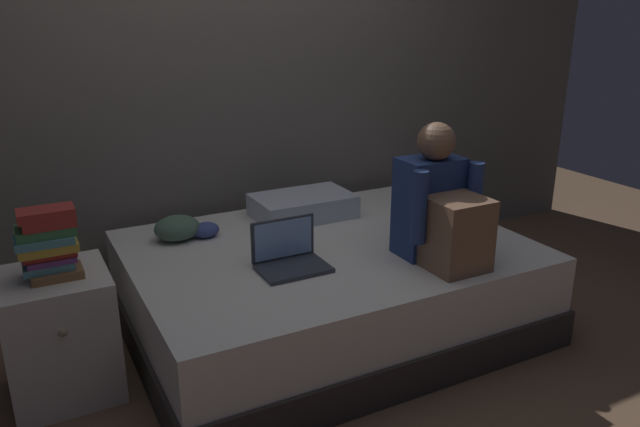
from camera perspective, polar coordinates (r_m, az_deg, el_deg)
ground_plane at (r=3.05m, az=0.01°, el=-13.65°), size 8.00×8.00×0.00m
wall_back at (r=3.69m, az=-8.95°, el=14.15°), size 5.60×0.10×2.70m
bed at (r=3.25m, az=0.68°, el=-6.77°), size 2.00×1.50×0.47m
nightstand at (r=2.93m, az=-22.92°, el=-10.33°), size 0.44×0.46×0.56m
person_sitting at (r=2.94m, az=11.09°, el=0.37°), size 0.39×0.44×0.66m
laptop at (r=2.87m, az=-2.88°, el=-3.98°), size 0.32×0.23×0.22m
pillow at (r=3.54m, az=-1.60°, el=0.72°), size 0.56×0.36×0.13m
book_stack at (r=2.74m, az=-23.92°, el=-2.50°), size 0.24×0.17×0.30m
clothes_pile at (r=3.28m, az=-12.66°, el=-1.36°), size 0.33×0.20×0.13m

